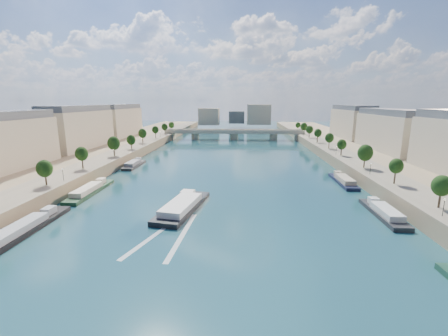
# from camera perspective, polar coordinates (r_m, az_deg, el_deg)

# --- Properties ---
(ground) EXTENTS (700.00, 700.00, 0.00)m
(ground) POSITION_cam_1_polar(r_m,az_deg,el_deg) (126.47, 0.47, -1.49)
(ground) COLOR #0B2F33
(ground) RESTS_ON ground
(quay_left) EXTENTS (44.00, 520.00, 5.00)m
(quay_left) POSITION_cam_1_polar(r_m,az_deg,el_deg) (148.09, -28.58, 0.03)
(quay_left) COLOR #9E8460
(quay_left) RESTS_ON ground
(quay_right) EXTENTS (44.00, 520.00, 5.00)m
(quay_right) POSITION_cam_1_polar(r_m,az_deg,el_deg) (141.89, 30.92, -0.72)
(quay_right) COLOR #9E8460
(quay_right) RESTS_ON ground
(pave_left) EXTENTS (14.00, 520.00, 0.10)m
(pave_left) POSITION_cam_1_polar(r_m,az_deg,el_deg) (140.24, -23.48, 0.97)
(pave_left) COLOR gray
(pave_left) RESTS_ON quay_left
(pave_right) EXTENTS (14.00, 520.00, 0.10)m
(pave_right) POSITION_cam_1_polar(r_m,az_deg,el_deg) (135.07, 25.39, 0.38)
(pave_right) COLOR gray
(pave_right) RESTS_ON quay_right
(trees_left) EXTENTS (4.80, 268.80, 8.26)m
(trees_left) POSITION_cam_1_polar(r_m,az_deg,el_deg) (140.22, -22.58, 3.31)
(trees_left) COLOR #382B1E
(trees_left) RESTS_ON ground
(trees_right) EXTENTS (4.80, 268.80, 8.26)m
(trees_right) POSITION_cam_1_polar(r_m,az_deg,el_deg) (142.63, 23.39, 3.38)
(trees_right) COLOR #382B1E
(trees_right) RESTS_ON ground
(lamps_left) EXTENTS (0.36, 200.36, 4.28)m
(lamps_left) POSITION_cam_1_polar(r_m,az_deg,el_deg) (128.98, -23.77, 1.24)
(lamps_left) COLOR black
(lamps_left) RESTS_ON ground
(lamps_right) EXTENTS (0.36, 200.36, 4.28)m
(lamps_right) POSITION_cam_1_polar(r_m,az_deg,el_deg) (137.56, 23.01, 1.96)
(lamps_right) COLOR black
(lamps_right) RESTS_ON ground
(buildings_left) EXTENTS (16.00, 226.00, 23.20)m
(buildings_left) POSITION_cam_1_polar(r_m,az_deg,el_deg) (163.14, -30.80, 5.80)
(buildings_left) COLOR beige
(buildings_left) RESTS_ON ground
(buildings_right) EXTENTS (16.00, 226.00, 23.20)m
(buildings_right) POSITION_cam_1_polar(r_m,az_deg,el_deg) (156.50, 33.75, 5.24)
(buildings_right) COLOR beige
(buildings_right) RESTS_ON ground
(skyline) EXTENTS (79.00, 42.00, 22.00)m
(skyline) POSITION_cam_1_polar(r_m,az_deg,el_deg) (342.38, 2.93, 9.95)
(skyline) COLOR beige
(skyline) RESTS_ON ground
(bridge) EXTENTS (112.00, 12.00, 8.15)m
(bridge) POSITION_cam_1_polar(r_m,az_deg,el_deg) (245.20, 1.93, 6.63)
(bridge) COLOR #C1B79E
(bridge) RESTS_ON ground
(tour_barge) EXTENTS (12.88, 28.66, 3.78)m
(tour_barge) POSITION_cam_1_polar(r_m,az_deg,el_deg) (88.32, -7.90, -7.26)
(tour_barge) COLOR black
(tour_barge) RESTS_ON ground
(wake) EXTENTS (12.34, 26.02, 0.04)m
(wake) POSITION_cam_1_polar(r_m,az_deg,el_deg) (73.74, -10.42, -12.37)
(wake) COLOR silver
(wake) RESTS_ON ground
(moored_barges_left) EXTENTS (5.00, 157.72, 3.60)m
(moored_barges_left) POSITION_cam_1_polar(r_m,az_deg,el_deg) (88.89, -32.99, -9.28)
(moored_barges_left) COLOR black
(moored_barges_left) RESTS_ON ground
(moored_barges_right) EXTENTS (5.00, 128.81, 3.60)m
(moored_barges_right) POSITION_cam_1_polar(r_m,az_deg,el_deg) (78.03, 34.13, -12.36)
(moored_barges_right) COLOR black
(moored_barges_right) RESTS_ON ground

